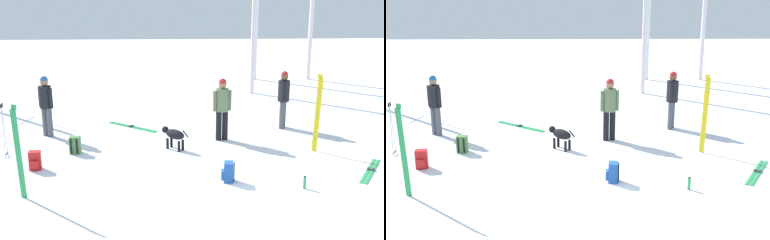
{
  "view_description": "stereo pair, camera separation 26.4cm",
  "coord_description": "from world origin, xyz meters",
  "views": [
    {
      "loc": [
        -0.28,
        -9.22,
        4.02
      ],
      "look_at": [
        0.2,
        1.63,
        1.0
      ],
      "focal_mm": 44.29,
      "sensor_mm": 36.0,
      "label": 1
    },
    {
      "loc": [
        -0.02,
        -9.23,
        4.02
      ],
      "look_at": [
        0.2,
        1.63,
        1.0
      ],
      "focal_mm": 44.29,
      "sensor_mm": 36.0,
      "label": 2
    }
  ],
  "objects": [
    {
      "name": "ground_plane",
      "position": [
        0.0,
        0.0,
        0.0
      ],
      "size": [
        60.0,
        60.0,
        0.0
      ],
      "primitive_type": "plane",
      "color": "white"
    },
    {
      "name": "ski_pair_lying_1",
      "position": [
        -1.48,
        4.5,
        0.01
      ],
      "size": [
        1.57,
        1.24,
        0.05
      ],
      "color": "green",
      "rests_on": "ground_plane"
    },
    {
      "name": "dog",
      "position": [
        -0.24,
        2.42,
        0.39
      ],
      "size": [
        0.7,
        0.63,
        0.57
      ],
      "color": "black",
      "rests_on": "ground_plane"
    },
    {
      "name": "ski_pair_planted_1",
      "position": [
        3.37,
        2.09,
        1.0
      ],
      "size": [
        0.17,
        0.09,
        2.01
      ],
      "color": "yellow",
      "rests_on": "ground_plane"
    },
    {
      "name": "backpack_1",
      "position": [
        -2.73,
        2.22,
        0.21
      ],
      "size": [
        0.27,
        0.3,
        0.44
      ],
      "color": "#4C7F3F",
      "rests_on": "ground_plane"
    },
    {
      "name": "person_1",
      "position": [
        -3.78,
        3.73,
        0.98
      ],
      "size": [
        0.45,
        0.34,
        1.72
      ],
      "color": "#4C4C56",
      "rests_on": "ground_plane"
    },
    {
      "name": "birch_tree_3",
      "position": [
        5.98,
        11.98,
        3.46
      ],
      "size": [
        1.32,
        1.32,
        6.61
      ],
      "color": "silver",
      "rests_on": "ground_plane"
    },
    {
      "name": "person_2",
      "position": [
        3.01,
        4.24,
        0.98
      ],
      "size": [
        0.34,
        0.48,
        1.72
      ],
      "color": "#4C4C56",
      "rests_on": "ground_plane"
    },
    {
      "name": "water_bottle_0",
      "position": [
        2.46,
        -0.21,
        0.13
      ],
      "size": [
        0.07,
        0.07,
        0.28
      ],
      "color": "green",
      "rests_on": "ground_plane"
    },
    {
      "name": "birch_tree_1",
      "position": [
        2.91,
        9.14,
        3.48
      ],
      "size": [
        1.17,
        1.16,
        6.72
      ],
      "color": "silver",
      "rests_on": "ground_plane"
    },
    {
      "name": "person_0",
      "position": [
        1.08,
        3.15,
        0.98
      ],
      "size": [
        0.51,
        0.34,
        1.72
      ],
      "color": "black",
      "rests_on": "ground_plane"
    },
    {
      "name": "ski_poles_0",
      "position": [
        -4.39,
        2.04,
        0.72
      ],
      "size": [
        0.07,
        0.21,
        1.35
      ],
      "color": "#B2B2BC",
      "rests_on": "ground_plane"
    },
    {
      "name": "backpack_0",
      "position": [
        0.92,
        0.24,
        0.21
      ],
      "size": [
        0.31,
        0.28,
        0.44
      ],
      "color": "#1E4C99",
      "rests_on": "ground_plane"
    },
    {
      "name": "ski_pair_lying_0",
      "position": [
        4.24,
        0.69,
        0.01
      ],
      "size": [
        1.05,
        1.53,
        0.05
      ],
      "color": "green",
      "rests_on": "ground_plane"
    },
    {
      "name": "ski_pair_planted_0",
      "position": [
        -3.27,
        -0.4,
        0.95
      ],
      "size": [
        0.19,
        0.08,
        1.91
      ],
      "color": "green",
      "rests_on": "ground_plane"
    },
    {
      "name": "backpack_2",
      "position": [
        -3.43,
        1.13,
        0.21
      ],
      "size": [
        0.28,
        0.31,
        0.44
      ],
      "color": "red",
      "rests_on": "ground_plane"
    }
  ]
}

